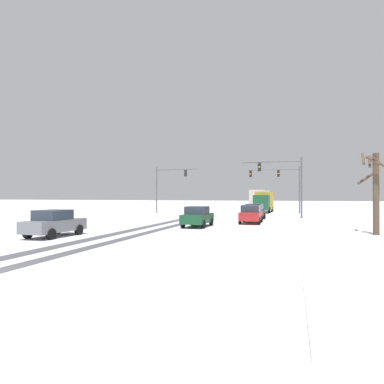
{
  "coord_description": "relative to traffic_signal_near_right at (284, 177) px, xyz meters",
  "views": [
    {
      "loc": [
        8.92,
        -8.56,
        2.5
      ],
      "look_at": [
        0.0,
        21.78,
        2.8
      ],
      "focal_mm": 32.21,
      "sensor_mm": 36.0,
      "label": 1
    }
  ],
  "objects": [
    {
      "name": "wheel_track_left_lane",
      "position": [
        -8.45,
        -13.62,
        -4.44
      ],
      "size": [
        0.78,
        34.22,
        0.01
      ],
      "primitive_type": "cube",
      "color": "#4C4C51",
      "rests_on": "ground"
    },
    {
      "name": "wheel_track_right_lane",
      "position": [
        -10.17,
        -13.62,
        -4.44
      ],
      "size": [
        0.92,
        34.22,
        0.01
      ],
      "primitive_type": "cube",
      "color": "#4C4C51",
      "rests_on": "ground"
    },
    {
      "name": "sidewalk_kerb_right",
      "position": [
        3.14,
        -15.18,
        -4.38
      ],
      "size": [
        4.0,
        34.22,
        0.12
      ],
      "primitive_type": "cube",
      "color": "white",
      "rests_on": "ground"
    },
    {
      "name": "traffic_signal_near_right",
      "position": [
        0.0,
        0.0,
        0.0
      ],
      "size": [
        6.3,
        0.41,
        6.5
      ],
      "color": "#56565B",
      "rests_on": "ground"
    },
    {
      "name": "traffic_signal_far_right",
      "position": [
        -0.75,
        11.86,
        0.25
      ],
      "size": [
        7.1,
        0.52,
        6.5
      ],
      "color": "#56565B",
      "rests_on": "ground"
    },
    {
      "name": "traffic_signal_far_left",
      "position": [
        -16.04,
        7.84,
        0.01
      ],
      "size": [
        6.4,
        0.54,
        6.5
      ],
      "color": "#56565B",
      "rests_on": "ground"
    },
    {
      "name": "car_black_lead",
      "position": [
        -2.91,
        -2.11,
        -3.63
      ],
      "size": [
        2.0,
        4.18,
        1.62
      ],
      "color": "black",
      "rests_on": "ground"
    },
    {
      "name": "car_red_second",
      "position": [
        -2.72,
        -6.84,
        -3.63
      ],
      "size": [
        1.87,
        4.12,
        1.62
      ],
      "color": "red",
      "rests_on": "ground"
    },
    {
      "name": "car_dark_green_third",
      "position": [
        -6.4,
        -11.45,
        -3.63
      ],
      "size": [
        1.85,
        4.11,
        1.62
      ],
      "color": "#194C2D",
      "rests_on": "ground"
    },
    {
      "name": "car_grey_fourth",
      "position": [
        -12.96,
        -20.17,
        -3.63
      ],
      "size": [
        1.91,
        4.14,
        1.62
      ],
      "color": "slate",
      "rests_on": "ground"
    },
    {
      "name": "bus_oncoming",
      "position": [
        -4.6,
        23.36,
        -2.45
      ],
      "size": [
        2.77,
        11.03,
        3.38
      ],
      "color": "silver",
      "rests_on": "ground"
    },
    {
      "name": "box_truck_delivery",
      "position": [
        -3.24,
        13.58,
        -2.81
      ],
      "size": [
        2.48,
        7.46,
        3.02
      ],
      "color": "#194C2D",
      "rests_on": "ground"
    },
    {
      "name": "bare_tree_sidewalk_mid",
      "position": [
        5.83,
        -13.67,
        -1.52
      ],
      "size": [
        1.76,
        1.82,
        5.29
      ],
      "color": "brown",
      "rests_on": "ground"
    }
  ]
}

